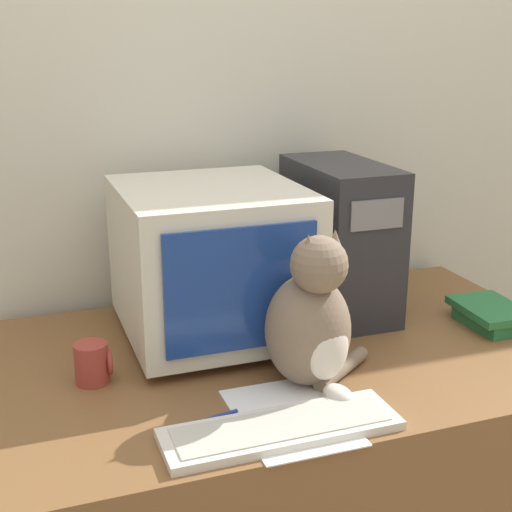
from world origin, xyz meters
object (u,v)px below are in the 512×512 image
object	(u,v)px
cat	(312,322)
book_stack	(491,315)
mug	(93,363)
keyboard	(281,429)
computer_tower	(339,238)
crt_monitor	(211,261)
pen	(208,420)

from	to	relation	value
cat	book_stack	distance (m)	0.61
cat	mug	size ratio (longest dim) A/B	3.81
book_stack	keyboard	bearing A→B (deg)	-156.77
computer_tower	cat	distance (m)	0.46
crt_monitor	pen	size ratio (longest dim) A/B	3.65
keyboard	book_stack	size ratio (longest dim) A/B	2.20
keyboard	pen	size ratio (longest dim) A/B	3.54
cat	pen	world-z (taller)	cat
computer_tower	mug	distance (m)	0.74
computer_tower	pen	world-z (taller)	computer_tower
crt_monitor	computer_tower	world-z (taller)	computer_tower
computer_tower	cat	bearing A→B (deg)	-123.24
pen	cat	bearing A→B (deg)	17.19
cat	computer_tower	bearing A→B (deg)	43.63
cat	book_stack	size ratio (longest dim) A/B	1.66
mug	crt_monitor	bearing A→B (deg)	26.42
book_stack	mug	bearing A→B (deg)	178.41
cat	book_stack	bearing A→B (deg)	0.42
book_stack	pen	world-z (taller)	book_stack
pen	mug	size ratio (longest dim) A/B	1.43
keyboard	book_stack	bearing A→B (deg)	23.23
pen	computer_tower	bearing A→B (deg)	42.32
computer_tower	cat	xyz separation A→B (m)	(-0.25, -0.38, -0.06)
keyboard	crt_monitor	bearing A→B (deg)	88.99
crt_monitor	computer_tower	xyz separation A→B (m)	(0.38, 0.06, 0.01)
keyboard	mug	size ratio (longest dim) A/B	5.06
keyboard	mug	bearing A→B (deg)	132.70
pen	crt_monitor	bearing A→B (deg)	72.35
book_stack	mug	world-z (taller)	mug
keyboard	cat	size ratio (longest dim) A/B	1.33
cat	book_stack	world-z (taller)	cat
crt_monitor	book_stack	bearing A→B (deg)	-14.79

